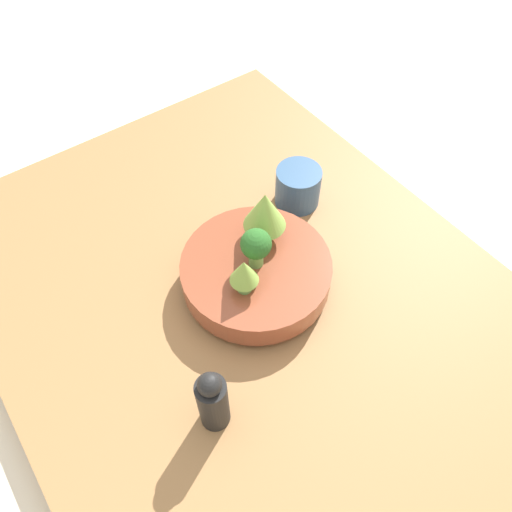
# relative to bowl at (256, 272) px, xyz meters

# --- Properties ---
(ground_plane) EXTENTS (6.00, 6.00, 0.00)m
(ground_plane) POSITION_rel_bowl_xyz_m (0.03, -0.02, -0.08)
(ground_plane) COLOR beige
(table) EXTENTS (1.09, 0.80, 0.05)m
(table) POSITION_rel_bowl_xyz_m (0.03, -0.02, -0.06)
(table) COLOR #9E7042
(table) RESTS_ON ground_plane
(bowl) EXTENTS (0.25, 0.25, 0.06)m
(bowl) POSITION_rel_bowl_xyz_m (0.00, 0.00, 0.00)
(bowl) COLOR brown
(bowl) RESTS_ON table
(romanesco_piece_near) EXTENTS (0.05, 0.05, 0.07)m
(romanesco_piece_near) POSITION_rel_bowl_xyz_m (0.03, -0.04, 0.07)
(romanesco_piece_near) COLOR #6BA34C
(romanesco_piece_near) RESTS_ON bowl
(romanesco_piece_far) EXTENTS (0.07, 0.07, 0.10)m
(romanesco_piece_far) POSITION_rel_bowl_xyz_m (-0.04, 0.04, 0.09)
(romanesco_piece_far) COLOR #7AB256
(romanesco_piece_far) RESTS_ON bowl
(broccoli_floret_center) EXTENTS (0.05, 0.05, 0.08)m
(broccoli_floret_center) POSITION_rel_bowl_xyz_m (-0.00, -0.00, 0.07)
(broccoli_floret_center) COLOR #6BA34C
(broccoli_floret_center) RESTS_ON bowl
(cup) EXTENTS (0.09, 0.09, 0.08)m
(cup) POSITION_rel_bowl_xyz_m (-0.11, 0.18, 0.00)
(cup) COLOR #33567F
(cup) RESTS_ON table
(pepper_mill) EXTENTS (0.04, 0.04, 0.14)m
(pepper_mill) POSITION_rel_bowl_xyz_m (0.15, -0.18, 0.03)
(pepper_mill) COLOR black
(pepper_mill) RESTS_ON table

